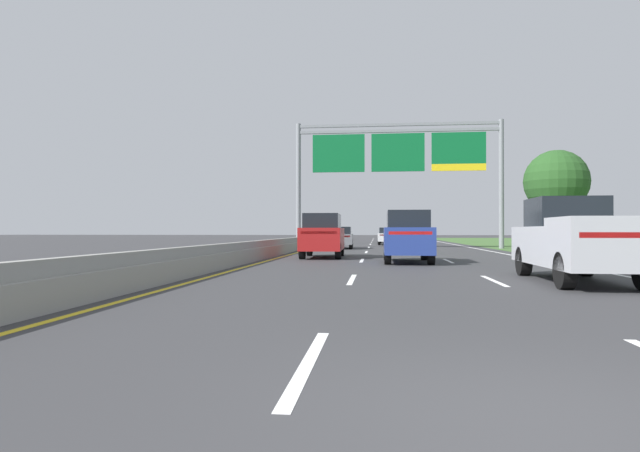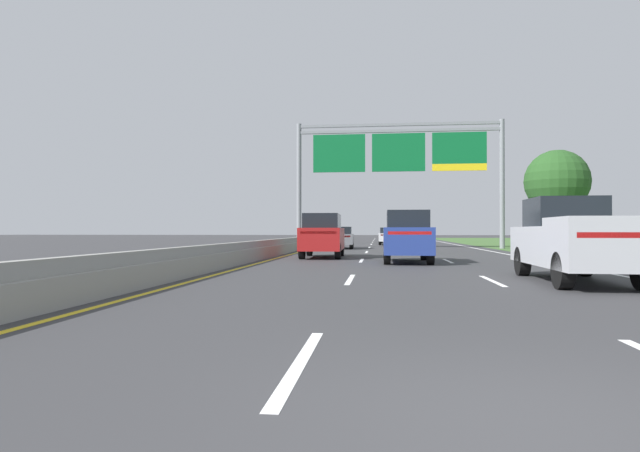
{
  "view_description": "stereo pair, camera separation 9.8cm",
  "coord_description": "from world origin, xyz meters",
  "px_view_note": "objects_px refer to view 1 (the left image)",
  "views": [
    {
      "loc": [
        -1.16,
        -3.75,
        1.32
      ],
      "look_at": [
        -4.15,
        23.68,
        1.54
      ],
      "focal_mm": 29.8,
      "sensor_mm": 36.0,
      "label": 1
    },
    {
      "loc": [
        -1.06,
        -3.74,
        1.32
      ],
      "look_at": [
        -4.15,
        23.68,
        1.54
      ],
      "focal_mm": 29.8,
      "sensor_mm": 36.0,
      "label": 2
    }
  ],
  "objects_px": {
    "pickup_truck_silver": "(576,240)",
    "car_red_left_lane_suv": "(323,235)",
    "car_grey_left_lane_sedan": "(340,237)",
    "car_white_centre_lane_sedan": "(388,236)",
    "roadside_tree_mid": "(556,182)",
    "car_darkgreen_centre_lane_sedan": "(388,235)",
    "overhead_sign_gantry": "(398,158)",
    "car_blue_centre_lane_suv": "(407,236)"
  },
  "relations": [
    {
      "from": "pickup_truck_silver",
      "to": "car_red_left_lane_suv",
      "type": "relative_size",
      "value": 1.15
    },
    {
      "from": "car_grey_left_lane_sedan",
      "to": "car_white_centre_lane_sedan",
      "type": "relative_size",
      "value": 1.01
    },
    {
      "from": "car_red_left_lane_suv",
      "to": "car_white_centre_lane_sedan",
      "type": "height_order",
      "value": "car_red_left_lane_suv"
    },
    {
      "from": "car_white_centre_lane_sedan",
      "to": "roadside_tree_mid",
      "type": "bearing_deg",
      "value": -147.0
    },
    {
      "from": "car_grey_left_lane_sedan",
      "to": "car_darkgreen_centre_lane_sedan",
      "type": "bearing_deg",
      "value": -13.66
    },
    {
      "from": "car_grey_left_lane_sedan",
      "to": "car_red_left_lane_suv",
      "type": "bearing_deg",
      "value": 178.57
    },
    {
      "from": "car_red_left_lane_suv",
      "to": "roadside_tree_mid",
      "type": "bearing_deg",
      "value": -59.68
    },
    {
      "from": "roadside_tree_mid",
      "to": "overhead_sign_gantry",
      "type": "bearing_deg",
      "value": 151.49
    },
    {
      "from": "car_blue_centre_lane_suv",
      "to": "roadside_tree_mid",
      "type": "bearing_deg",
      "value": -39.33
    },
    {
      "from": "car_blue_centre_lane_suv",
      "to": "pickup_truck_silver",
      "type": "bearing_deg",
      "value": -154.0
    },
    {
      "from": "overhead_sign_gantry",
      "to": "pickup_truck_silver",
      "type": "bearing_deg",
      "value": -81.78
    },
    {
      "from": "pickup_truck_silver",
      "to": "car_blue_centre_lane_suv",
      "type": "height_order",
      "value": "pickup_truck_silver"
    },
    {
      "from": "car_grey_left_lane_sedan",
      "to": "car_blue_centre_lane_suv",
      "type": "bearing_deg",
      "value": -167.99
    },
    {
      "from": "car_white_centre_lane_sedan",
      "to": "car_blue_centre_lane_suv",
      "type": "relative_size",
      "value": 0.94
    },
    {
      "from": "car_red_left_lane_suv",
      "to": "car_grey_left_lane_sedan",
      "type": "bearing_deg",
      "value": -0.99
    },
    {
      "from": "car_white_centre_lane_sedan",
      "to": "roadside_tree_mid",
      "type": "xyz_separation_m",
      "value": [
        9.99,
        -15.07,
        3.49
      ]
    },
    {
      "from": "overhead_sign_gantry",
      "to": "car_blue_centre_lane_suv",
      "type": "distance_m",
      "value": 17.76
    },
    {
      "from": "car_red_left_lane_suv",
      "to": "car_blue_centre_lane_suv",
      "type": "height_order",
      "value": "same"
    },
    {
      "from": "overhead_sign_gantry",
      "to": "car_darkgreen_centre_lane_sedan",
      "type": "xyz_separation_m",
      "value": [
        -0.38,
        17.12,
        -5.78
      ]
    },
    {
      "from": "car_darkgreen_centre_lane_sedan",
      "to": "car_white_centre_lane_sedan",
      "type": "bearing_deg",
      "value": 179.17
    },
    {
      "from": "overhead_sign_gantry",
      "to": "car_darkgreen_centre_lane_sedan",
      "type": "distance_m",
      "value": 18.07
    },
    {
      "from": "car_darkgreen_centre_lane_sedan",
      "to": "car_blue_centre_lane_suv",
      "type": "xyz_separation_m",
      "value": [
        0.13,
        -34.01,
        0.28
      ]
    },
    {
      "from": "roadside_tree_mid",
      "to": "car_red_left_lane_suv",
      "type": "bearing_deg",
      "value": -148.4
    },
    {
      "from": "car_grey_left_lane_sedan",
      "to": "car_darkgreen_centre_lane_sedan",
      "type": "xyz_separation_m",
      "value": [
        3.8,
        17.95,
        0.0
      ]
    },
    {
      "from": "car_darkgreen_centre_lane_sedan",
      "to": "overhead_sign_gantry",
      "type": "bearing_deg",
      "value": -178.27
    },
    {
      "from": "car_darkgreen_centre_lane_sedan",
      "to": "roadside_tree_mid",
      "type": "distance_m",
      "value": 24.58
    },
    {
      "from": "overhead_sign_gantry",
      "to": "car_red_left_lane_suv",
      "type": "xyz_separation_m",
      "value": [
        -4.11,
        -13.48,
        -5.5
      ]
    },
    {
      "from": "pickup_truck_silver",
      "to": "car_blue_centre_lane_suv",
      "type": "distance_m",
      "value": 8.82
    },
    {
      "from": "car_darkgreen_centre_lane_sedan",
      "to": "car_blue_centre_lane_suv",
      "type": "height_order",
      "value": "car_blue_centre_lane_suv"
    },
    {
      "from": "car_red_left_lane_suv",
      "to": "roadside_tree_mid",
      "type": "height_order",
      "value": "roadside_tree_mid"
    },
    {
      "from": "overhead_sign_gantry",
      "to": "car_white_centre_lane_sedan",
      "type": "height_order",
      "value": "overhead_sign_gantry"
    },
    {
      "from": "car_grey_left_lane_sedan",
      "to": "overhead_sign_gantry",
      "type": "bearing_deg",
      "value": -80.54
    },
    {
      "from": "pickup_truck_silver",
      "to": "car_darkgreen_centre_lane_sedan",
      "type": "bearing_deg",
      "value": 6.61
    },
    {
      "from": "car_white_centre_lane_sedan",
      "to": "car_grey_left_lane_sedan",
      "type": "bearing_deg",
      "value": 160.77
    },
    {
      "from": "overhead_sign_gantry",
      "to": "car_grey_left_lane_sedan",
      "type": "bearing_deg",
      "value": -168.82
    },
    {
      "from": "car_red_left_lane_suv",
      "to": "car_grey_left_lane_sedan",
      "type": "height_order",
      "value": "car_red_left_lane_suv"
    },
    {
      "from": "car_darkgreen_centre_lane_sedan",
      "to": "car_blue_centre_lane_suv",
      "type": "bearing_deg",
      "value": -179.32
    },
    {
      "from": "car_blue_centre_lane_suv",
      "to": "overhead_sign_gantry",
      "type": "bearing_deg",
      "value": -0.63
    },
    {
      "from": "car_red_left_lane_suv",
      "to": "car_darkgreen_centre_lane_sedan",
      "type": "distance_m",
      "value": 30.83
    },
    {
      "from": "pickup_truck_silver",
      "to": "car_darkgreen_centre_lane_sedan",
      "type": "height_order",
      "value": "pickup_truck_silver"
    },
    {
      "from": "overhead_sign_gantry",
      "to": "car_red_left_lane_suv",
      "type": "distance_m",
      "value": 15.13
    },
    {
      "from": "overhead_sign_gantry",
      "to": "car_blue_centre_lane_suv",
      "type": "bearing_deg",
      "value": -90.85
    }
  ]
}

